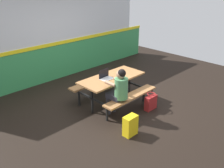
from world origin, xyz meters
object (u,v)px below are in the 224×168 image
at_px(picnic_table_main, 112,83).
at_px(student_nearer, 119,89).
at_px(laptop_silver, 106,77).
at_px(tote_bag_bright, 151,102).
at_px(backpack_dark, 130,126).

height_order(picnic_table_main, student_nearer, student_nearer).
bearing_deg(laptop_silver, tote_bag_bright, -55.15).
bearing_deg(tote_bag_bright, picnic_table_main, 117.65).
distance_m(backpack_dark, tote_bag_bright, 1.21).
bearing_deg(laptop_silver, student_nearer, -105.64).
bearing_deg(student_nearer, picnic_table_main, 58.35).
relative_size(picnic_table_main, backpack_dark, 3.88).
bearing_deg(backpack_dark, tote_bag_bright, 16.40).
bearing_deg(picnic_table_main, tote_bag_bright, -62.35).
bearing_deg(student_nearer, backpack_dark, -117.58).
distance_m(picnic_table_main, student_nearer, 0.67).
bearing_deg(picnic_table_main, backpack_dark, -119.47).
distance_m(student_nearer, backpack_dark, 0.90).
height_order(student_nearer, tote_bag_bright, student_nearer).
relative_size(laptop_silver, backpack_dark, 0.73).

